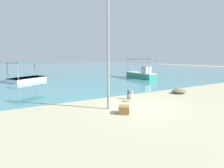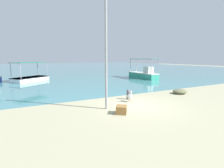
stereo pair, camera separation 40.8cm
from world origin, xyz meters
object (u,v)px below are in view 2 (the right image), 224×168
at_px(pelican, 130,97).
at_px(net_pile, 180,91).
at_px(cargo_crate, 121,110).
at_px(fishing_boat_far_left, 144,74).
at_px(mooring_bollard, 128,94).
at_px(lamp_post, 106,46).
at_px(fishing_boat_center, 30,78).

relative_size(pelican, net_pile, 0.62).
distance_m(net_pile, cargo_crate, 7.54).
height_order(pelican, cargo_crate, pelican).
bearing_deg(pelican, net_pile, 3.49).
bearing_deg(cargo_crate, fishing_boat_far_left, 47.75).
bearing_deg(fishing_boat_far_left, mooring_bollard, -132.90).
xyz_separation_m(fishing_boat_far_left, mooring_bollard, (-9.36, -10.07, -0.29)).
height_order(fishing_boat_far_left, net_pile, fishing_boat_far_left).
distance_m(fishing_boat_far_left, lamp_post, 16.82).
bearing_deg(cargo_crate, fishing_boat_center, 101.84).
relative_size(net_pile, cargo_crate, 1.97).
distance_m(pelican, mooring_bollard, 0.79).
bearing_deg(fishing_boat_center, net_pile, -54.02).
xyz_separation_m(fishing_boat_center, net_pile, (10.79, -14.86, -0.28)).
relative_size(fishing_boat_center, pelican, 6.07).
bearing_deg(pelican, cargo_crate, -133.84).
height_order(mooring_bollard, net_pile, mooring_bollard).
height_order(pelican, lamp_post, lamp_post).
bearing_deg(mooring_bollard, fishing_boat_center, 111.72).
distance_m(pelican, lamp_post, 4.05).
bearing_deg(cargo_crate, pelican, 46.16).
height_order(lamp_post, mooring_bollard, lamp_post).
bearing_deg(lamp_post, net_pile, 7.97).
xyz_separation_m(pelican, lamp_post, (-2.19, -0.73, 3.33)).
bearing_deg(cargo_crate, lamp_post, 106.19).
bearing_deg(lamp_post, pelican, 18.44).
xyz_separation_m(net_pile, cargo_crate, (-7.20, -2.25, 0.02)).
relative_size(fishing_boat_far_left, cargo_crate, 8.30).
bearing_deg(fishing_boat_center, pelican, -70.32).
bearing_deg(mooring_bollard, fishing_boat_far_left, 47.10).
distance_m(pelican, net_pile, 5.37).
bearing_deg(net_pile, mooring_bollard, 175.62).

